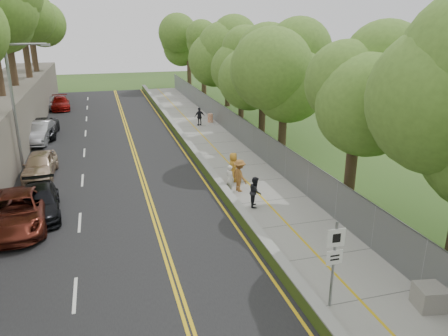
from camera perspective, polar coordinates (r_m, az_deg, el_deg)
ground at (r=17.62m, az=5.72°, el=-12.57°), size 140.00×140.00×0.00m
road at (r=30.33m, az=-14.50°, el=0.62°), size 11.20×66.00×0.04m
sidewalk at (r=31.45m, az=0.10°, el=1.88°), size 4.20×66.00×0.05m
jersey_barrier at (r=30.84m, az=-4.02°, el=2.03°), size 0.42×66.00×0.60m
chainlink_fence at (r=31.80m, az=3.74°, el=3.86°), size 0.04×66.00×2.00m
trees_fenceside at (r=31.69m, az=8.12°, el=14.68°), size 7.00×66.00×14.00m
streetlight at (r=28.68m, az=-25.41°, el=7.92°), size 2.52×0.22×8.00m
signpost at (r=14.72m, az=14.22°, el=-11.01°), size 0.62×0.09×3.10m
construction_barrel at (r=41.21m, az=-1.80°, el=6.54°), size 0.50×0.50×0.81m
concrete_block at (r=16.58m, az=25.68°, el=-14.92°), size 1.31×1.07×0.78m
car_2 at (r=22.24m, az=-25.35°, el=-5.14°), size 2.73×5.63×1.54m
car_3 at (r=23.20m, az=-22.98°, el=-4.12°), size 2.33×4.79×1.34m
car_4 at (r=28.90m, az=-22.91°, el=0.41°), size 1.95×4.44×1.49m
car_5 at (r=37.10m, az=-23.05°, el=4.30°), size 2.20×5.06×1.62m
car_6 at (r=38.83m, az=-22.77°, el=4.82°), size 2.49×5.31×1.47m
car_7 at (r=50.60m, az=-20.59°, el=7.94°), size 2.25×4.78×1.35m
car_8 at (r=51.43m, az=-21.31°, el=8.03°), size 1.84×4.10×1.37m
painter_0 at (r=25.72m, az=1.20°, el=0.12°), size 0.60×0.88×1.75m
painter_1 at (r=24.03m, az=0.79°, el=-1.44°), size 0.56×0.68×1.59m
painter_2 at (r=22.32m, az=4.11°, el=-3.11°), size 0.81×0.92×1.59m
painter_3 at (r=24.21m, az=2.05°, el=-0.99°), size 0.98×1.33×1.83m
person_far at (r=39.91m, az=-3.21°, el=6.73°), size 1.02×0.56×1.64m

